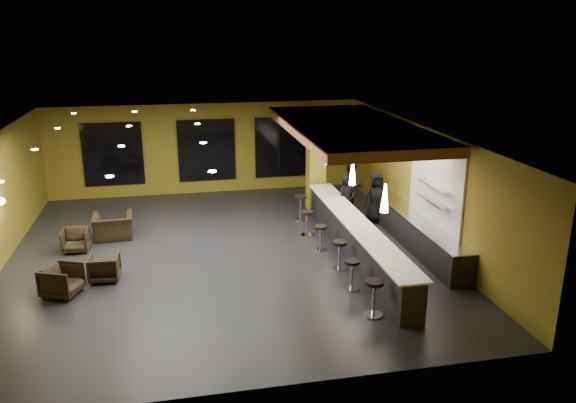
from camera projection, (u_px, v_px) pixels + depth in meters
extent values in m
cube|color=#232326|center=(224.00, 255.00, 16.25)|extent=(12.00, 13.00, 0.10)
cube|color=black|center=(219.00, 132.00, 15.18)|extent=(12.00, 13.00, 0.10)
cube|color=olive|center=(206.00, 148.00, 21.84)|extent=(12.00, 0.10, 3.50)
cube|color=olive|center=(257.00, 303.00, 9.59)|extent=(12.00, 0.10, 3.50)
cube|color=olive|center=(423.00, 184.00, 16.88)|extent=(0.10, 13.00, 3.50)
cube|color=#A45930|center=(349.00, 128.00, 16.95)|extent=(3.60, 8.00, 0.28)
cube|color=black|center=(113.00, 154.00, 21.08)|extent=(2.20, 0.06, 2.40)
cube|color=black|center=(207.00, 150.00, 21.75)|extent=(2.20, 0.06, 2.40)
cube|color=black|center=(282.00, 147.00, 22.33)|extent=(2.20, 0.06, 2.40)
cube|color=white|center=(436.00, 185.00, 15.86)|extent=(0.06, 3.20, 2.40)
cube|color=black|center=(356.00, 240.00, 15.86)|extent=(0.60, 8.00, 1.00)
cube|color=white|center=(356.00, 223.00, 15.70)|extent=(0.78, 8.10, 0.05)
cube|color=black|center=(414.00, 232.00, 16.73)|extent=(0.70, 6.00, 0.86)
cube|color=silver|center=(415.00, 217.00, 16.60)|extent=(0.72, 6.00, 0.03)
cube|color=silver|center=(433.00, 201.00, 15.76)|extent=(0.30, 1.50, 0.03)
cube|color=silver|center=(434.00, 185.00, 15.63)|extent=(0.30, 1.50, 0.03)
cube|color=#9E9023|center=(316.00, 161.00, 19.79)|extent=(0.60, 0.60, 3.50)
sphere|color=#FFE5B2|center=(1.00, 201.00, 15.03)|extent=(0.22, 0.22, 0.22)
cone|color=white|center=(385.00, 198.00, 13.44)|extent=(0.20, 0.20, 0.70)
cone|color=white|center=(353.00, 173.00, 15.77)|extent=(0.20, 0.20, 0.70)
cone|color=white|center=(329.00, 154.00, 18.11)|extent=(0.20, 0.20, 0.70)
imported|color=black|center=(347.00, 201.00, 18.27)|extent=(0.72, 0.58, 1.71)
imported|color=black|center=(352.00, 189.00, 19.24)|extent=(1.12, 1.02, 1.89)
imported|color=black|center=(376.00, 198.00, 18.61)|extent=(0.90, 0.65, 1.70)
imported|color=black|center=(62.00, 280.00, 13.62)|extent=(1.08, 1.07, 0.76)
imported|color=black|center=(104.00, 267.00, 14.45)|extent=(0.78, 0.80, 0.69)
imported|color=black|center=(76.00, 240.00, 16.31)|extent=(0.74, 0.76, 0.69)
imported|color=black|center=(113.00, 227.00, 17.30)|extent=(1.23, 1.09, 0.76)
cylinder|color=silver|center=(373.00, 315.00, 12.75)|extent=(0.43, 0.43, 0.03)
cylinder|color=silver|center=(374.00, 299.00, 12.63)|extent=(0.08, 0.08, 0.76)
cylinder|color=black|center=(375.00, 283.00, 12.51)|extent=(0.41, 0.41, 0.09)
cylinder|color=silver|center=(351.00, 289.00, 14.02)|extent=(0.39, 0.39, 0.03)
cylinder|color=silver|center=(352.00, 276.00, 13.92)|extent=(0.07, 0.07, 0.69)
cylinder|color=black|center=(352.00, 262.00, 13.81)|extent=(0.37, 0.37, 0.08)
cylinder|color=silver|center=(339.00, 268.00, 15.20)|extent=(0.41, 0.41, 0.03)
cylinder|color=silver|center=(339.00, 256.00, 15.09)|extent=(0.07, 0.07, 0.71)
cylinder|color=black|center=(340.00, 243.00, 14.98)|extent=(0.38, 0.38, 0.08)
cylinder|color=silver|center=(320.00, 250.00, 16.47)|extent=(0.39, 0.39, 0.03)
cylinder|color=silver|center=(321.00, 239.00, 16.37)|extent=(0.07, 0.07, 0.68)
cylinder|color=black|center=(321.00, 227.00, 16.26)|extent=(0.37, 0.37, 0.08)
cylinder|color=silver|center=(307.00, 235.00, 17.65)|extent=(0.40, 0.40, 0.03)
cylinder|color=silver|center=(307.00, 224.00, 17.55)|extent=(0.07, 0.07, 0.70)
cylinder|color=black|center=(307.00, 213.00, 17.43)|extent=(0.38, 0.38, 0.08)
cylinder|color=silver|center=(301.00, 219.00, 19.12)|extent=(0.43, 0.43, 0.03)
cylinder|color=silver|center=(301.00, 208.00, 19.00)|extent=(0.08, 0.08, 0.75)
cylinder|color=black|center=(301.00, 197.00, 18.88)|extent=(0.41, 0.41, 0.09)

